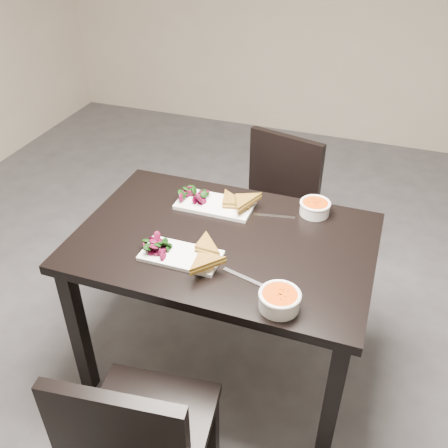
% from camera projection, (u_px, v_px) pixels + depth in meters
% --- Properties ---
extents(ground, '(5.00, 5.00, 0.00)m').
position_uv_depth(ground, '(250.00, 330.00, 2.62)').
color(ground, '#47474C').
rests_on(ground, ground).
extents(table, '(1.20, 0.80, 0.75)m').
position_uv_depth(table, '(224.00, 257.00, 2.08)').
color(table, black).
rests_on(table, ground).
extents(chair_near, '(0.47, 0.47, 0.85)m').
position_uv_depth(chair_near, '(138.00, 438.00, 1.59)').
color(chair_near, black).
rests_on(chair_near, ground).
extents(chair_far, '(0.51, 0.51, 0.85)m').
position_uv_depth(chair_far, '(273.00, 205.00, 2.72)').
color(chair_far, black).
rests_on(chair_far, ground).
extents(plate_near, '(0.31, 0.15, 0.02)m').
position_uv_depth(plate_near, '(181.00, 256.00, 1.92)').
color(plate_near, white).
rests_on(plate_near, table).
extents(sandwich_near, '(0.16, 0.12, 0.05)m').
position_uv_depth(sandwich_near, '(198.00, 250.00, 1.90)').
color(sandwich_near, '#A07821').
rests_on(sandwich_near, plate_near).
extents(salad_near, '(0.10, 0.09, 0.04)m').
position_uv_depth(salad_near, '(157.00, 244.00, 1.93)').
color(salad_near, black).
rests_on(salad_near, plate_near).
extents(soup_bowl_near, '(0.15, 0.15, 0.07)m').
position_uv_depth(soup_bowl_near, '(280.00, 299.00, 1.68)').
color(soup_bowl_near, white).
rests_on(soup_bowl_near, table).
extents(cutlery_near, '(0.18, 0.06, 0.00)m').
position_uv_depth(cutlery_near, '(244.00, 278.00, 1.82)').
color(cutlery_near, silver).
rests_on(cutlery_near, table).
extents(plate_far, '(0.34, 0.17, 0.02)m').
position_uv_depth(plate_far, '(215.00, 205.00, 2.21)').
color(plate_far, white).
rests_on(plate_far, table).
extents(sandwich_far, '(0.19, 0.16, 0.05)m').
position_uv_depth(sandwich_far, '(228.00, 202.00, 2.16)').
color(sandwich_far, '#A07821').
rests_on(sandwich_far, plate_far).
extents(salad_far, '(0.11, 0.09, 0.05)m').
position_uv_depth(salad_far, '(194.00, 195.00, 2.22)').
color(salad_far, black).
rests_on(salad_far, plate_far).
extents(soup_bowl_far, '(0.13, 0.13, 0.06)m').
position_uv_depth(soup_bowl_far, '(315.00, 207.00, 2.15)').
color(soup_bowl_far, white).
rests_on(soup_bowl_far, table).
extents(cutlery_far, '(0.18, 0.05, 0.00)m').
position_uv_depth(cutlery_far, '(274.00, 216.00, 2.15)').
color(cutlery_far, silver).
rests_on(cutlery_far, table).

